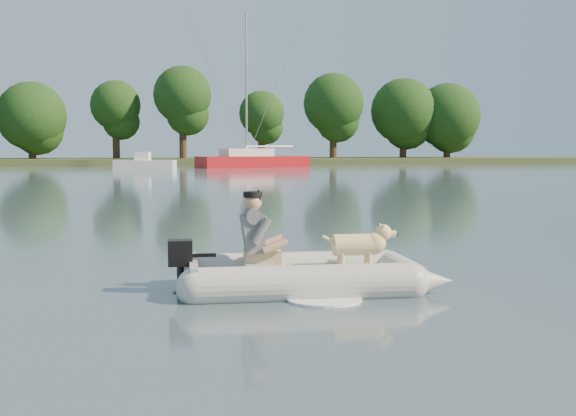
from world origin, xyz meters
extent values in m
plane|color=#4F5F6B|center=(0.00, 0.00, 0.00)|extent=(160.00, 160.00, 0.00)
cube|color=#47512D|center=(0.00, 62.00, 0.25)|extent=(160.00, 12.00, 0.70)
cylinder|color=#332316|center=(-9.90, 61.33, 1.47)|extent=(0.70, 0.70, 2.94)
sphere|color=#224B19|center=(-9.90, 61.33, 4.49)|extent=(6.27, 6.27, 6.27)
cylinder|color=#332316|center=(-2.42, 61.95, 1.84)|extent=(0.70, 0.70, 3.67)
sphere|color=#224B19|center=(-2.42, 61.95, 5.61)|extent=(4.69, 4.69, 4.69)
cylinder|color=#332316|center=(3.70, 60.15, 2.15)|extent=(0.70, 0.70, 4.29)
sphere|color=#224B19|center=(3.70, 60.15, 6.56)|extent=(5.43, 5.43, 5.43)
cylinder|color=#332316|center=(11.30, 60.43, 1.61)|extent=(0.70, 0.70, 3.21)
sphere|color=#224B19|center=(11.30, 60.43, 4.91)|extent=(4.41, 4.41, 4.41)
cylinder|color=#332316|center=(18.70, 61.04, 1.97)|extent=(0.70, 0.70, 3.94)
sphere|color=#224B19|center=(18.70, 61.04, 6.02)|extent=(6.03, 6.03, 6.03)
cylinder|color=#332316|center=(26.27, 61.31, 1.76)|extent=(0.70, 0.70, 3.52)
sphere|color=#224B19|center=(26.27, 61.31, 5.37)|extent=(6.68, 6.68, 6.68)
cylinder|color=#332316|center=(31.05, 61.08, 1.61)|extent=(0.70, 0.70, 3.21)
sphere|color=#224B19|center=(31.05, 61.08, 4.91)|extent=(6.79, 6.79, 6.79)
cube|color=#A91319|center=(8.49, 49.75, 0.34)|extent=(9.56, 5.02, 1.14)
cube|color=white|center=(7.94, 49.60, 1.20)|extent=(4.40, 3.03, 0.69)
cylinder|color=#A5A5AA|center=(7.94, 49.60, 6.64)|extent=(0.18, 0.18, 11.45)
camera|label=1|loc=(-2.17, -8.36, 1.60)|focal=45.00mm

